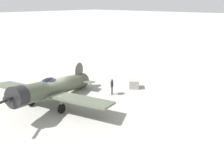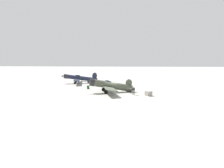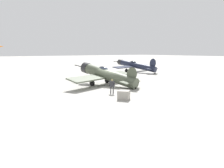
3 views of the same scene
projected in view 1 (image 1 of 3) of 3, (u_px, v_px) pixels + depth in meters
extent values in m
plane|color=#A8A59E|center=(58.00, 102.00, 19.58)|extent=(400.00, 400.00, 0.00)
cylinder|color=#4C5442|center=(57.00, 87.00, 19.05)|extent=(9.16, 4.09, 3.07)
cylinder|color=#232326|center=(17.00, 97.00, 15.11)|extent=(1.59, 1.88, 1.75)
cone|color=#232326|center=(10.00, 99.00, 14.52)|extent=(0.83, 0.84, 0.76)
cube|color=black|center=(8.00, 100.00, 14.39)|extent=(2.65, 1.64, 0.62)
ellipsoid|color=black|center=(49.00, 82.00, 18.00)|extent=(1.94, 1.25, 0.97)
cube|color=#565E4C|center=(49.00, 93.00, 18.21)|extent=(5.38, 11.77, 0.55)
ellipsoid|color=#4C5442|center=(79.00, 70.00, 22.11)|extent=(1.73, 0.63, 1.91)
cube|color=#565E4C|center=(79.00, 80.00, 22.30)|extent=(2.04, 3.57, 0.29)
cylinder|color=#999BA0|center=(61.00, 102.00, 17.23)|extent=(0.14, 0.14, 1.11)
cylinder|color=black|center=(62.00, 109.00, 17.43)|extent=(0.82, 0.42, 0.80)
cylinder|color=#999BA0|center=(30.00, 96.00, 18.49)|extent=(0.14, 0.14, 1.11)
cylinder|color=black|center=(31.00, 101.00, 18.69)|extent=(0.82, 0.42, 0.80)
cylinder|color=black|center=(83.00, 85.00, 23.21)|extent=(0.30, 0.18, 0.28)
cylinder|color=#2D2D33|center=(112.00, 90.00, 21.12)|extent=(0.12, 0.12, 0.83)
cylinder|color=#2D2D33|center=(112.00, 91.00, 20.85)|extent=(0.12, 0.12, 0.83)
cube|color=#2D2D33|center=(112.00, 84.00, 20.73)|extent=(0.50, 0.44, 0.59)
sphere|color=#91824D|center=(112.00, 80.00, 20.58)|extent=(0.22, 0.22, 0.22)
cylinder|color=#2D2D33|center=(112.00, 83.00, 20.98)|extent=(0.09, 0.09, 0.56)
cylinder|color=#2D2D33|center=(112.00, 85.00, 20.47)|extent=(0.09, 0.09, 0.56)
cube|color=#9E998E|center=(134.00, 84.00, 22.62)|extent=(1.49, 1.47, 0.90)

